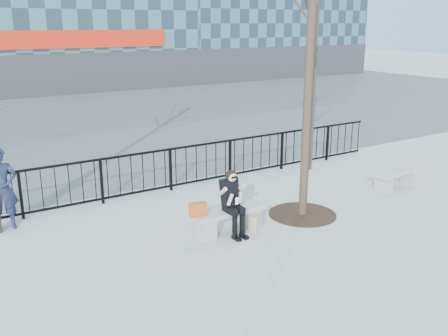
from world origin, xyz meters
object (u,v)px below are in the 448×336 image
seated_woman (233,203)px  standing_man (2,189)px  bench_second (398,177)px  bench_main (229,218)px

seated_woman → standing_man: (-3.80, 2.78, 0.20)m
bench_second → standing_man: 9.45m
bench_second → seated_woman: seated_woman is taller
bench_second → standing_man: (-9.07, 2.56, 0.58)m
bench_second → bench_main: bearing=176.3°
seated_woman → standing_man: standing_man is taller
bench_main → seated_woman: seated_woman is taller
bench_main → seated_woman: 0.40m
standing_man → bench_second: bearing=-12.4°
seated_woman → bench_main: bearing=90.0°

